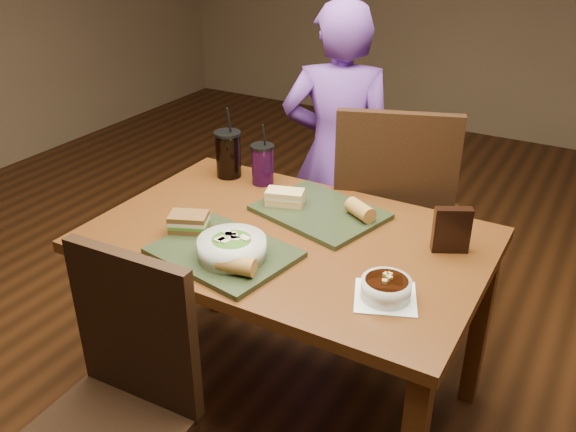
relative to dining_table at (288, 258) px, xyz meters
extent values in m
plane|color=#381C0B|center=(0.00, 0.00, -0.66)|extent=(6.00, 6.00, 0.00)
cube|color=#562D11|center=(-0.60, -0.38, -0.30)|extent=(0.06, 0.06, 0.71)
cube|color=#562D11|center=(-0.60, 0.38, -0.30)|extent=(0.06, 0.06, 0.71)
cube|color=#562D11|center=(0.60, 0.38, -0.30)|extent=(0.06, 0.06, 0.71)
cube|color=#562D11|center=(0.00, 0.00, 0.07)|extent=(1.30, 0.85, 0.04)
cube|color=black|center=(-0.15, -0.58, 0.03)|extent=(0.41, 0.05, 0.48)
cube|color=black|center=(0.19, 0.71, -0.16)|extent=(0.59, 0.59, 0.04)
cube|color=black|center=(0.19, 0.50, 0.13)|extent=(0.45, 0.20, 0.55)
cube|color=black|center=(-0.01, 0.51, -0.42)|extent=(0.04, 0.04, 0.47)
cube|color=black|center=(0.38, 0.51, -0.42)|extent=(0.04, 0.04, 0.47)
cube|color=black|center=(-0.01, 0.90, -0.42)|extent=(0.04, 0.04, 0.47)
cube|color=black|center=(0.38, 0.90, -0.42)|extent=(0.04, 0.04, 0.47)
imported|color=#69389A|center=(-0.22, 0.83, 0.04)|extent=(0.60, 0.51, 1.41)
cube|color=black|center=(-0.11, -0.22, 0.10)|extent=(0.47, 0.39, 0.02)
cube|color=black|center=(0.02, 0.18, 0.10)|extent=(0.49, 0.42, 0.02)
cylinder|color=silver|center=(-0.06, -0.24, 0.14)|extent=(0.21, 0.21, 0.06)
ellipsoid|color=#427219|center=(-0.06, -0.24, 0.15)|extent=(0.17, 0.17, 0.05)
cube|color=beige|center=(-0.06, -0.22, 0.17)|extent=(0.04, 0.04, 0.01)
cube|color=beige|center=(-0.03, -0.22, 0.17)|extent=(0.04, 0.03, 0.01)
cube|color=beige|center=(-0.05, -0.24, 0.17)|extent=(0.04, 0.03, 0.01)
cube|color=beige|center=(-0.09, -0.22, 0.17)|extent=(0.04, 0.04, 0.01)
cube|color=beige|center=(-0.09, -0.26, 0.17)|extent=(0.03, 0.04, 0.01)
cube|color=beige|center=(-0.08, -0.22, 0.17)|extent=(0.04, 0.04, 0.01)
cube|color=beige|center=(-0.07, -0.26, 0.17)|extent=(0.04, 0.03, 0.01)
cube|color=white|center=(0.42, -0.18, 0.09)|extent=(0.22, 0.22, 0.00)
cylinder|color=silver|center=(0.42, -0.18, 0.12)|extent=(0.14, 0.14, 0.06)
cylinder|color=black|center=(0.42, -0.18, 0.14)|extent=(0.12, 0.12, 0.01)
cube|color=#B28947|center=(0.41, -0.17, 0.15)|extent=(0.02, 0.02, 0.01)
cube|color=#B28947|center=(0.42, -0.16, 0.15)|extent=(0.02, 0.02, 0.01)
cube|color=#B28947|center=(0.42, -0.20, 0.15)|extent=(0.02, 0.02, 0.01)
cube|color=#B28947|center=(0.42, -0.18, 0.15)|extent=(0.02, 0.02, 0.01)
cube|color=#593819|center=(-0.29, -0.16, 0.12)|extent=(0.15, 0.13, 0.02)
cube|color=#3F721E|center=(-0.29, -0.16, 0.13)|extent=(0.15, 0.13, 0.01)
cube|color=beige|center=(-0.29, -0.16, 0.14)|extent=(0.15, 0.13, 0.01)
cube|color=#593819|center=(-0.29, -0.16, 0.16)|extent=(0.15, 0.13, 0.02)
cube|color=tan|center=(-0.11, 0.16, 0.12)|extent=(0.15, 0.11, 0.02)
cube|color=orange|center=(-0.11, 0.16, 0.13)|extent=(0.15, 0.11, 0.01)
cube|color=beige|center=(-0.11, 0.16, 0.14)|extent=(0.15, 0.11, 0.01)
cube|color=tan|center=(-0.11, 0.16, 0.15)|extent=(0.15, 0.11, 0.02)
cylinder|color=#AD7533|center=(0.00, -0.31, 0.14)|extent=(0.12, 0.08, 0.06)
cylinder|color=#AD7533|center=(0.17, 0.20, 0.14)|extent=(0.12, 0.10, 0.06)
cylinder|color=black|center=(-0.45, 0.31, 0.18)|extent=(0.10, 0.10, 0.18)
cylinder|color=black|center=(-0.45, 0.31, 0.27)|extent=(0.11, 0.11, 0.01)
cylinder|color=black|center=(-0.44, 0.31, 0.32)|extent=(0.01, 0.03, 0.11)
cylinder|color=black|center=(-0.29, 0.32, 0.17)|extent=(0.09, 0.09, 0.15)
cylinder|color=black|center=(-0.29, 0.32, 0.25)|extent=(0.09, 0.09, 0.01)
cylinder|color=black|center=(-0.29, 0.32, 0.29)|extent=(0.01, 0.02, 0.10)
cube|color=black|center=(0.50, 0.16, 0.17)|extent=(0.12, 0.09, 0.15)
camera|label=1|loc=(0.89, -1.55, 1.08)|focal=38.00mm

